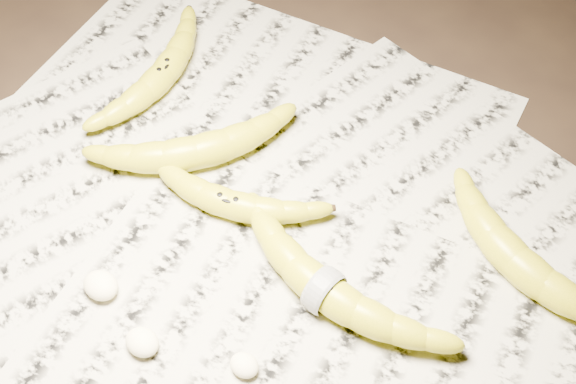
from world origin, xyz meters
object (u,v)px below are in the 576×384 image
Objects in this scene: banana_taped at (324,289)px; banana_upper_a at (517,259)px; banana_left_b at (196,150)px; banana_center at (229,202)px; banana_left_a at (163,72)px.

banana_upper_a is (0.13, 0.14, 0.00)m from banana_taped.
banana_left_b is 1.16× the size of banana_center.
banana_center is (0.19, -0.10, -0.00)m from banana_left_a.
banana_center is 0.87× the size of banana_upper_a.
banana_upper_a is (0.27, 0.12, 0.00)m from banana_center.
banana_taped is at bearing -121.27° from banana_left_a.
banana_center is 0.30m from banana_upper_a.
banana_upper_a is at bearing 5.08° from banana_center.
banana_left_a is 0.13m from banana_left_b.
banana_left_a is at bearing 133.98° from banana_center.
banana_left_b reaches higher than banana_left_a.
banana_upper_a is at bearing 51.10° from banana_taped.
banana_left_b is 0.08m from banana_center.
banana_taped is at bearing -28.53° from banana_center.
banana_left_b is 0.36m from banana_upper_a.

